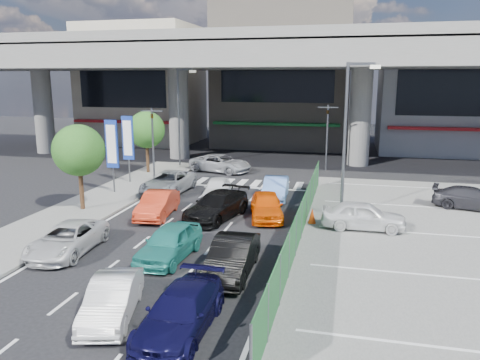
% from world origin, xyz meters
% --- Properties ---
extents(ground, '(120.00, 120.00, 0.00)m').
position_xyz_m(ground, '(0.00, 0.00, 0.00)').
color(ground, black).
rests_on(ground, ground).
extents(parking_lot, '(12.00, 28.00, 0.06)m').
position_xyz_m(parking_lot, '(11.00, 2.00, 0.03)').
color(parking_lot, '#5E5E5B').
rests_on(parking_lot, ground).
extents(sidewalk_left, '(4.00, 30.00, 0.12)m').
position_xyz_m(sidewalk_left, '(-7.00, 4.00, 0.06)').
color(sidewalk_left, '#5E5E5B').
rests_on(sidewalk_left, ground).
extents(fence_run, '(0.16, 22.00, 1.80)m').
position_xyz_m(fence_run, '(5.30, 1.00, 0.90)').
color(fence_run, '#1D5628').
rests_on(fence_run, ground).
extents(expressway, '(64.00, 14.00, 10.75)m').
position_xyz_m(expressway, '(0.00, 22.00, 8.76)').
color(expressway, slate).
rests_on(expressway, ground).
extents(building_west, '(12.00, 10.90, 13.00)m').
position_xyz_m(building_west, '(-16.00, 31.97, 6.49)').
color(building_west, '#A59D85').
rests_on(building_west, ground).
extents(building_center, '(14.00, 10.90, 15.00)m').
position_xyz_m(building_center, '(0.00, 32.97, 7.49)').
color(building_center, gray).
rests_on(building_center, ground).
extents(building_east, '(12.00, 10.90, 12.00)m').
position_xyz_m(building_east, '(16.00, 31.97, 5.99)').
color(building_east, gray).
rests_on(building_east, ground).
extents(traffic_light_left, '(1.60, 1.24, 5.20)m').
position_xyz_m(traffic_light_left, '(-6.20, 12.00, 3.94)').
color(traffic_light_left, '#595B60').
rests_on(traffic_light_left, ground).
extents(traffic_light_right, '(1.60, 1.24, 5.20)m').
position_xyz_m(traffic_light_right, '(5.50, 19.00, 3.94)').
color(traffic_light_right, '#595B60').
rests_on(traffic_light_right, ground).
extents(street_lamp_right, '(1.65, 0.22, 8.00)m').
position_xyz_m(street_lamp_right, '(7.17, 6.00, 4.77)').
color(street_lamp_right, '#595B60').
rests_on(street_lamp_right, ground).
extents(street_lamp_left, '(1.65, 0.22, 8.00)m').
position_xyz_m(street_lamp_left, '(-6.33, 18.00, 4.77)').
color(street_lamp_left, '#595B60').
rests_on(street_lamp_left, ground).
extents(signboard_near, '(0.80, 0.14, 4.70)m').
position_xyz_m(signboard_near, '(-7.20, 7.99, 3.06)').
color(signboard_near, '#595B60').
rests_on(signboard_near, ground).
extents(signboard_far, '(0.80, 0.14, 4.70)m').
position_xyz_m(signboard_far, '(-7.60, 10.99, 3.06)').
color(signboard_far, '#595B60').
rests_on(signboard_far, ground).
extents(tree_near, '(2.80, 2.80, 4.80)m').
position_xyz_m(tree_near, '(-7.00, 4.00, 3.39)').
color(tree_near, '#382314').
rests_on(tree_near, ground).
extents(tree_far, '(2.80, 2.80, 4.80)m').
position_xyz_m(tree_far, '(-7.80, 14.50, 3.39)').
color(tree_far, '#382314').
rests_on(tree_far, ground).
extents(hatch_white_back_mid, '(2.20, 3.92, 1.22)m').
position_xyz_m(hatch_white_back_mid, '(0.42, -6.43, 0.61)').
color(hatch_white_back_mid, silver).
rests_on(hatch_white_back_mid, ground).
extents(minivan_navy_back, '(1.80, 4.33, 1.25)m').
position_xyz_m(minivan_navy_back, '(2.76, -6.74, 0.63)').
color(minivan_navy_back, black).
rests_on(minivan_navy_back, ground).
extents(sedan_white_mid_left, '(2.35, 4.55, 1.23)m').
position_xyz_m(sedan_white_mid_left, '(-4.08, -1.90, 0.61)').
color(sedan_white_mid_left, silver).
rests_on(sedan_white_mid_left, ground).
extents(taxi_teal_mid, '(1.87, 4.14, 1.38)m').
position_xyz_m(taxi_teal_mid, '(0.34, -1.53, 0.69)').
color(taxi_teal_mid, teal).
rests_on(taxi_teal_mid, ground).
extents(hatch_black_mid_right, '(1.56, 4.22, 1.38)m').
position_xyz_m(hatch_black_mid_right, '(3.20, -2.43, 0.69)').
color(hatch_black_mid_right, black).
rests_on(hatch_black_mid_right, ground).
extents(taxi_orange_left, '(1.85, 4.19, 1.34)m').
position_xyz_m(taxi_orange_left, '(-2.50, 3.93, 0.67)').
color(taxi_orange_left, '#B92F17').
rests_on(taxi_orange_left, ground).
extents(sedan_black_mid, '(2.99, 5.07, 1.38)m').
position_xyz_m(sedan_black_mid, '(0.66, 4.32, 0.69)').
color(sedan_black_mid, black).
rests_on(sedan_black_mid, ground).
extents(taxi_orange_right, '(2.48, 4.28, 1.37)m').
position_xyz_m(taxi_orange_right, '(3.18, 4.96, 0.69)').
color(taxi_orange_right, '#EE5605').
rests_on(taxi_orange_right, ground).
extents(wagon_silver_front_left, '(2.49, 5.06, 1.38)m').
position_xyz_m(wagon_silver_front_left, '(-3.91, 8.98, 0.69)').
color(wagon_silver_front_left, '#A0A3A7').
rests_on(wagon_silver_front_left, ground).
extents(sedan_white_front_mid, '(2.04, 3.88, 1.26)m').
position_xyz_m(sedan_white_front_mid, '(-0.50, 8.39, 0.63)').
color(sedan_white_front_mid, white).
rests_on(sedan_white_front_mid, ground).
extents(kei_truck_front_right, '(1.68, 4.10, 1.32)m').
position_xyz_m(kei_truck_front_right, '(3.00, 9.14, 0.66)').
color(kei_truck_front_right, '#648ED8').
rests_on(kei_truck_front_right, ground).
extents(crossing_wagon_silver, '(5.38, 3.61, 1.37)m').
position_xyz_m(crossing_wagon_silver, '(-2.53, 16.46, 0.69)').
color(crossing_wagon_silver, '#9EA0A5').
rests_on(crossing_wagon_silver, ground).
extents(parked_sedan_white, '(3.99, 1.61, 1.36)m').
position_xyz_m(parked_sedan_white, '(8.08, 4.09, 0.74)').
color(parked_sedan_white, silver).
rests_on(parked_sedan_white, parking_lot).
extents(parked_sedan_dgrey, '(4.47, 2.65, 1.21)m').
position_xyz_m(parked_sedan_dgrey, '(14.07, 9.14, 0.67)').
color(parked_sedan_dgrey, '#2D2C32').
rests_on(parked_sedan_dgrey, parking_lot).
extents(traffic_cone, '(0.49, 0.49, 0.78)m').
position_xyz_m(traffic_cone, '(5.60, 4.45, 0.45)').
color(traffic_cone, '#D13E0B').
rests_on(traffic_cone, parking_lot).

